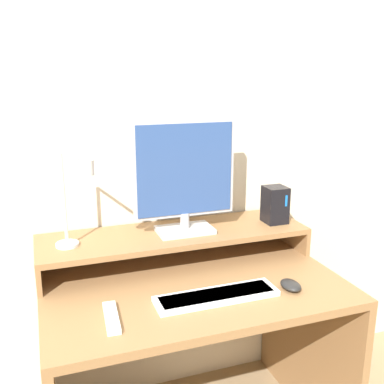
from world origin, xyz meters
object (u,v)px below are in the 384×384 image
(keyboard, at_px, (217,296))
(remote_control, at_px, (111,318))
(desk_lamp, at_px, (74,199))
(mouse, at_px, (291,285))
(router_dock, at_px, (275,205))
(monitor, at_px, (185,177))

(keyboard, bearing_deg, remote_control, -177.44)
(desk_lamp, xyz_separation_m, mouse, (0.69, -0.30, -0.30))
(remote_control, bearing_deg, keyboard, 2.56)
(router_dock, relative_size, mouse, 1.67)
(monitor, height_order, router_dock, monitor)
(desk_lamp, relative_size, router_dock, 2.29)
(monitor, xyz_separation_m, mouse, (0.27, -0.37, -0.33))
(desk_lamp, height_order, keyboard, desk_lamp)
(monitor, distance_m, desk_lamp, 0.43)
(monitor, height_order, mouse, monitor)
(router_dock, distance_m, remote_control, 0.86)
(desk_lamp, xyz_separation_m, router_dock, (0.82, 0.06, -0.12))
(router_dock, bearing_deg, monitor, 178.34)
(router_dock, xyz_separation_m, keyboard, (-0.40, -0.33, -0.19))
(monitor, relative_size, desk_lamp, 1.26)
(desk_lamp, xyz_separation_m, remote_control, (0.06, -0.29, -0.31))
(mouse, height_order, remote_control, mouse)
(monitor, distance_m, mouse, 0.56)
(monitor, bearing_deg, router_dock, -1.66)
(keyboard, bearing_deg, desk_lamp, 146.95)
(monitor, height_order, desk_lamp, monitor)
(keyboard, xyz_separation_m, mouse, (0.27, -0.02, 0.00))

